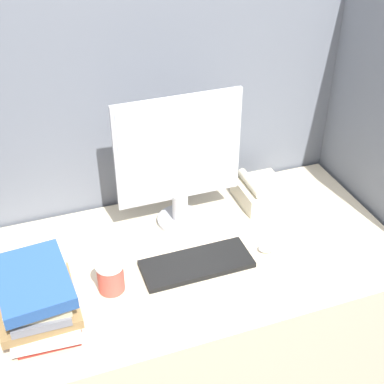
{
  "coord_description": "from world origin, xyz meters",
  "views": [
    {
      "loc": [
        -0.51,
        -0.99,
        2.03
      ],
      "look_at": [
        0.01,
        0.44,
        0.98
      ],
      "focal_mm": 50.0,
      "sensor_mm": 36.0,
      "label": 1
    }
  ],
  "objects_px": {
    "mouse": "(268,248)",
    "desk_telephone": "(260,192)",
    "keyboard": "(197,264)",
    "coffee_cup": "(111,277)",
    "book_stack": "(39,299)",
    "monitor": "(179,163)"
  },
  "relations": [
    {
      "from": "mouse",
      "to": "coffee_cup",
      "type": "xyz_separation_m",
      "value": [
        -0.59,
        0.0,
        0.04
      ]
    },
    {
      "from": "desk_telephone",
      "to": "keyboard",
      "type": "bearing_deg",
      "value": -143.53
    },
    {
      "from": "book_stack",
      "to": "desk_telephone",
      "type": "xyz_separation_m",
      "value": [
        0.93,
        0.37,
        -0.06
      ]
    },
    {
      "from": "coffee_cup",
      "to": "book_stack",
      "type": "distance_m",
      "value": 0.25
    },
    {
      "from": "keyboard",
      "to": "desk_telephone",
      "type": "relative_size",
      "value": 1.89
    },
    {
      "from": "monitor",
      "to": "desk_telephone",
      "type": "height_order",
      "value": "monitor"
    },
    {
      "from": "coffee_cup",
      "to": "desk_telephone",
      "type": "xyz_separation_m",
      "value": [
        0.69,
        0.29,
        -0.01
      ]
    },
    {
      "from": "keyboard",
      "to": "book_stack",
      "type": "xyz_separation_m",
      "value": [
        -0.54,
        -0.09,
        0.1
      ]
    },
    {
      "from": "mouse",
      "to": "book_stack",
      "type": "xyz_separation_m",
      "value": [
        -0.82,
        -0.08,
        0.09
      ]
    },
    {
      "from": "coffee_cup",
      "to": "book_stack",
      "type": "xyz_separation_m",
      "value": [
        -0.23,
        -0.08,
        0.05
      ]
    },
    {
      "from": "coffee_cup",
      "to": "desk_telephone",
      "type": "bearing_deg",
      "value": 22.97
    },
    {
      "from": "monitor",
      "to": "book_stack",
      "type": "distance_m",
      "value": 0.69
    },
    {
      "from": "monitor",
      "to": "book_stack",
      "type": "relative_size",
      "value": 1.75
    },
    {
      "from": "keyboard",
      "to": "coffee_cup",
      "type": "relative_size",
      "value": 3.55
    },
    {
      "from": "desk_telephone",
      "to": "coffee_cup",
      "type": "bearing_deg",
      "value": -157.03
    },
    {
      "from": "book_stack",
      "to": "monitor",
      "type": "bearing_deg",
      "value": 31.58
    },
    {
      "from": "coffee_cup",
      "to": "mouse",
      "type": "bearing_deg",
      "value": -0.02
    },
    {
      "from": "mouse",
      "to": "desk_telephone",
      "type": "relative_size",
      "value": 0.36
    },
    {
      "from": "monitor",
      "to": "mouse",
      "type": "height_order",
      "value": "monitor"
    },
    {
      "from": "keyboard",
      "to": "coffee_cup",
      "type": "height_order",
      "value": "coffee_cup"
    },
    {
      "from": "desk_telephone",
      "to": "mouse",
      "type": "bearing_deg",
      "value": -110.18
    },
    {
      "from": "keyboard",
      "to": "monitor",
      "type": "bearing_deg",
      "value": 84.04
    }
  ]
}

